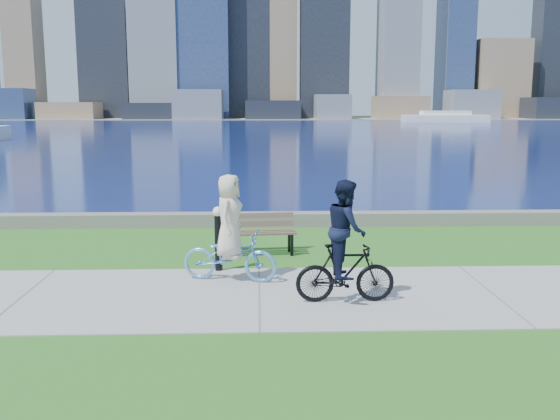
# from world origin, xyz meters

# --- Properties ---
(ground) EXTENTS (320.00, 320.00, 0.00)m
(ground) POSITION_xyz_m (0.00, 0.00, 0.00)
(ground) COLOR #245F19
(ground) RESTS_ON ground
(concrete_path) EXTENTS (80.00, 3.50, 0.02)m
(concrete_path) POSITION_xyz_m (0.00, 0.00, 0.01)
(concrete_path) COLOR gray
(concrete_path) RESTS_ON ground
(seawall) EXTENTS (90.00, 0.50, 0.35)m
(seawall) POSITION_xyz_m (0.00, 6.20, 0.17)
(seawall) COLOR slate
(seawall) RESTS_ON ground
(bay_water) EXTENTS (320.00, 131.00, 0.01)m
(bay_water) POSITION_xyz_m (0.00, 72.00, 0.00)
(bay_water) COLOR navy
(bay_water) RESTS_ON ground
(far_shore) EXTENTS (320.00, 30.00, 0.12)m
(far_shore) POSITION_xyz_m (0.00, 130.00, 0.06)
(far_shore) COLOR gray
(far_shore) RESTS_ON ground
(city_skyline) EXTENTS (179.79, 22.89, 76.00)m
(city_skyline) POSITION_xyz_m (-0.31, 129.52, 22.32)
(city_skyline) COLOR slate
(city_skyline) RESTS_ON ground
(ferry_far) EXTENTS (14.81, 4.23, 2.01)m
(ferry_far) POSITION_xyz_m (29.05, 99.77, 0.84)
(ferry_far) COLOR white
(ferry_far) RESTS_ON ground
(park_bench) EXTENTS (1.72, 0.74, 0.87)m
(park_bench) POSITION_xyz_m (-4.05, 3.05, 0.53)
(park_bench) COLOR black
(park_bench) RESTS_ON ground
(bollard_lamp) EXTENTS (0.21, 0.21, 1.28)m
(bollard_lamp) POSITION_xyz_m (-4.78, 1.64, 0.73)
(bollard_lamp) COLOR black
(bollard_lamp) RESTS_ON ground
(cyclist_woman) EXTENTS (1.00, 1.85, 1.96)m
(cyclist_woman) POSITION_xyz_m (-4.53, 0.92, 0.75)
(cyclist_woman) COLOR #61A5ED
(cyclist_woman) RESTS_ON ground
(cyclist_man) EXTENTS (0.60, 1.62, 2.02)m
(cyclist_man) POSITION_xyz_m (-2.60, -0.41, 0.87)
(cyclist_man) COLOR black
(cyclist_man) RESTS_ON ground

